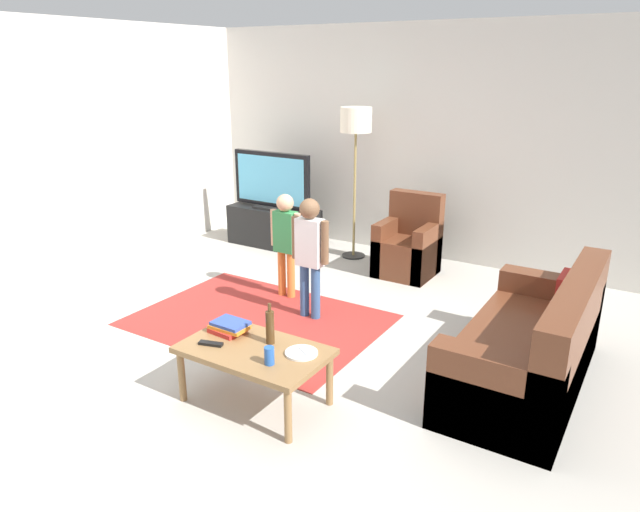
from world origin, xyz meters
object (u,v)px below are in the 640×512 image
armchair (409,248)px  book_stack (229,327)px  child_center (310,248)px  tv_remote (211,344)px  coffee_table (254,354)px  soda_can (269,356)px  tv_stand (274,227)px  couch (536,351)px  plate (301,353)px  tv (272,181)px  floor_lamp (356,128)px  child_near_tv (286,236)px  bottle (270,327)px

armchair → book_stack: bearing=-92.9°
child_center → tv_remote: child_center is taller
coffee_table → soda_can: bearing=-28.6°
tv_stand → armchair: (1.89, -0.04, 0.05)m
book_stack → armchair: bearing=87.1°
couch → plate: bearing=-138.4°
armchair → soda_can: 3.13m
tv → armchair: tv is taller
couch → coffee_table: couch is taller
couch → floor_lamp: floor_lamp is taller
tv → armchair: (1.89, -0.02, -0.55)m
child_near_tv → bottle: bearing=-58.3°
child_center → armchair: bearing=79.3°
coffee_table → book_stack: bearing=161.9°
floor_lamp → bottle: (1.01, -3.05, -1.00)m
child_center → coffee_table: (0.45, -1.41, -0.31)m
armchair → soda_can: (0.38, -3.10, 0.18)m
floor_lamp → tv_remote: size_ratio=10.47×
couch → child_center: 2.09m
child_center → bottle: bearing=-68.6°
child_center → soda_can: bearing=-66.2°
soda_can → child_near_tv: bearing=122.2°
armchair → book_stack: 2.89m
couch → floor_lamp: 3.45m
bottle → coffee_table: bearing=-112.6°
book_stack → bottle: 0.36m
soda_can → child_center: bearing=113.8°
tv → tv_remote: size_ratio=6.47×
tv → floor_lamp: 1.30m
child_near_tv → book_stack: size_ratio=3.75×
soda_can → floor_lamp: bearing=109.7°
floor_lamp → child_center: floor_lamp is taller
child_near_tv → plate: (1.25, -1.61, -0.21)m
tv_remote → soda_can: soda_can is taller
book_stack → child_center: bearing=96.6°
tv_stand → child_center: size_ratio=1.06×
child_near_tv → tv: bearing=130.8°
bottle → book_stack: bearing=-176.5°
tv_stand → bottle: 3.59m
tv → couch: size_ratio=0.61×
child_center → book_stack: size_ratio=4.01×
tv_remote → plate: bearing=3.7°
coffee_table → tv_remote: (-0.28, -0.12, 0.06)m
child_center → plate: child_center is taller
bottle → plate: bottle is taller
floor_lamp → coffee_table: size_ratio=1.78×
child_near_tv → book_stack: child_near_tv is taller
coffee_table → plate: plate is taller
floor_lamp → soda_can: bearing=-70.3°
soda_can → bottle: bearing=125.3°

